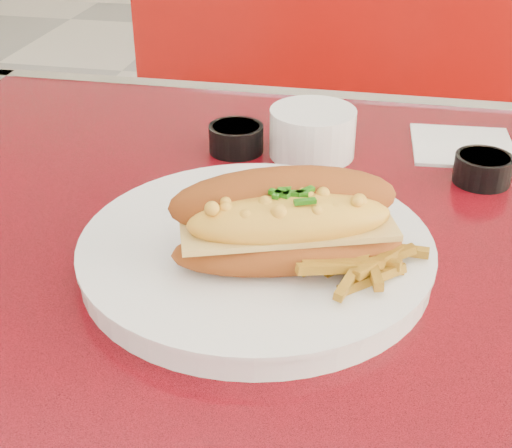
% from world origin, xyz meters
% --- Properties ---
extents(diner_table, '(1.23, 0.83, 0.77)m').
position_xyz_m(diner_table, '(0.00, 0.00, 0.61)').
color(diner_table, red).
rests_on(diner_table, ground).
extents(booth_bench_far, '(1.20, 0.51, 0.90)m').
position_xyz_m(booth_bench_far, '(0.00, 0.81, 0.29)').
color(booth_bench_far, '#980E0A').
rests_on(booth_bench_far, ground).
extents(dinner_plate, '(0.33, 0.33, 0.02)m').
position_xyz_m(dinner_plate, '(-0.12, -0.04, 0.78)').
color(dinner_plate, white).
rests_on(dinner_plate, diner_table).
extents(mac_hoagie, '(0.21, 0.15, 0.08)m').
position_xyz_m(mac_hoagie, '(-0.09, -0.06, 0.83)').
color(mac_hoagie, '#9C4B19').
rests_on(mac_hoagie, dinner_plate).
extents(fries_pile, '(0.13, 0.13, 0.03)m').
position_xyz_m(fries_pile, '(-0.04, -0.05, 0.81)').
color(fries_pile, '#BD8820').
rests_on(fries_pile, dinner_plate).
extents(fork, '(0.03, 0.13, 0.00)m').
position_xyz_m(fork, '(-0.04, -0.03, 0.79)').
color(fork, silver).
rests_on(fork, dinner_plate).
extents(gravy_ramekin, '(0.12, 0.12, 0.05)m').
position_xyz_m(gravy_ramekin, '(-0.10, 0.20, 0.80)').
color(gravy_ramekin, white).
rests_on(gravy_ramekin, diner_table).
extents(sauce_cup_left, '(0.08, 0.08, 0.03)m').
position_xyz_m(sauce_cup_left, '(-0.19, 0.19, 0.79)').
color(sauce_cup_left, black).
rests_on(sauce_cup_left, diner_table).
extents(sauce_cup_right, '(0.08, 0.08, 0.03)m').
position_xyz_m(sauce_cup_right, '(0.09, 0.17, 0.79)').
color(sauce_cup_right, black).
rests_on(sauce_cup_right, diner_table).
extents(paper_napkin, '(0.12, 0.12, 0.00)m').
position_xyz_m(paper_napkin, '(0.07, 0.25, 0.77)').
color(paper_napkin, white).
rests_on(paper_napkin, diner_table).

